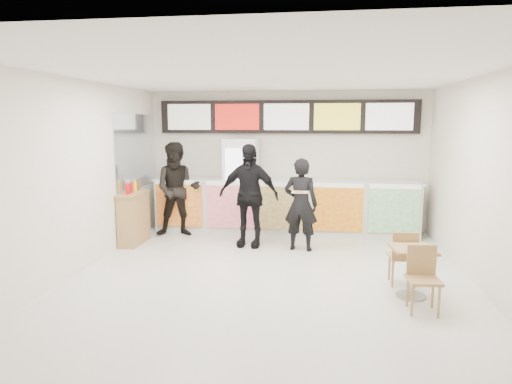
% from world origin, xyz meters
% --- Properties ---
extents(floor, '(7.00, 7.00, 0.00)m').
position_xyz_m(floor, '(0.00, 0.00, 0.00)').
color(floor, beige).
rests_on(floor, ground).
extents(ceiling, '(7.00, 7.00, 0.00)m').
position_xyz_m(ceiling, '(0.00, 0.00, 3.00)').
color(ceiling, white).
rests_on(ceiling, wall_back).
extents(wall_back, '(6.00, 0.00, 6.00)m').
position_xyz_m(wall_back, '(0.00, 3.50, 1.50)').
color(wall_back, silver).
rests_on(wall_back, floor).
extents(wall_left, '(0.00, 7.00, 7.00)m').
position_xyz_m(wall_left, '(-3.00, 0.00, 1.50)').
color(wall_left, silver).
rests_on(wall_left, floor).
extents(wall_right, '(0.00, 7.00, 7.00)m').
position_xyz_m(wall_right, '(3.00, 0.00, 1.50)').
color(wall_right, silver).
rests_on(wall_right, floor).
extents(service_counter, '(5.56, 0.77, 1.14)m').
position_xyz_m(service_counter, '(0.00, 3.09, 0.57)').
color(service_counter, silver).
rests_on(service_counter, floor).
extents(menu_board, '(5.50, 0.14, 0.70)m').
position_xyz_m(menu_board, '(0.00, 3.41, 2.45)').
color(menu_board, black).
rests_on(menu_board, wall_back).
extents(drinks_fridge, '(0.70, 0.67, 2.00)m').
position_xyz_m(drinks_fridge, '(-0.93, 3.11, 1.00)').
color(drinks_fridge, white).
rests_on(drinks_fridge, floor).
extents(mirror_panel, '(0.01, 2.00, 1.50)m').
position_xyz_m(mirror_panel, '(-2.99, 2.45, 1.75)').
color(mirror_panel, '#B2B7BF').
rests_on(mirror_panel, wall_left).
extents(customer_main, '(0.67, 0.49, 1.70)m').
position_xyz_m(customer_main, '(0.40, 1.80, 0.85)').
color(customer_main, black).
rests_on(customer_main, floor).
extents(customer_left, '(1.07, 0.91, 1.94)m').
position_xyz_m(customer_left, '(-2.17, 2.55, 0.97)').
color(customer_left, black).
rests_on(customer_left, floor).
extents(customer_mid, '(1.18, 0.59, 1.95)m').
position_xyz_m(customer_mid, '(-0.59, 1.96, 0.97)').
color(customer_mid, black).
rests_on(customer_mid, floor).
extents(pizza_slice, '(0.36, 0.36, 0.02)m').
position_xyz_m(pizza_slice, '(0.40, 1.35, 1.16)').
color(pizza_slice, beige).
rests_on(pizza_slice, customer_main).
extents(cafe_table, '(0.59, 1.41, 0.81)m').
position_xyz_m(cafe_table, '(1.98, -0.30, 0.47)').
color(cafe_table, '#A97F4D').
rests_on(cafe_table, floor).
extents(condiment_ledge, '(0.36, 0.90, 1.20)m').
position_xyz_m(condiment_ledge, '(-2.82, 1.81, 0.51)').
color(condiment_ledge, '#A97F4D').
rests_on(condiment_ledge, floor).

